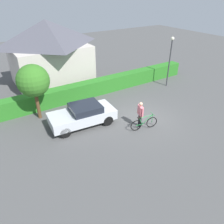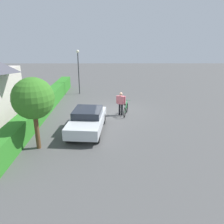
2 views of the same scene
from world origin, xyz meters
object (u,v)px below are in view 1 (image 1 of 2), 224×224
(bicycle, at_px, (144,123))
(street_lamp, at_px, (170,55))
(parked_car_near, at_px, (83,114))
(tree_kerbside, at_px, (33,81))
(person_rider, at_px, (140,113))

(bicycle, distance_m, street_lamp, 7.67)
(parked_car_near, bearing_deg, tree_kerbside, 132.43)
(bicycle, xyz_separation_m, person_rider, (-0.04, 0.36, 0.58))
(parked_car_near, height_order, tree_kerbside, tree_kerbside)
(parked_car_near, relative_size, bicycle, 2.39)
(street_lamp, bearing_deg, parked_car_near, -169.37)
(person_rider, height_order, tree_kerbside, tree_kerbside)
(bicycle, relative_size, person_rider, 1.04)
(street_lamp, height_order, tree_kerbside, street_lamp)
(parked_car_near, xyz_separation_m, bicycle, (2.87, -2.45, -0.31))
(bicycle, bearing_deg, parked_car_near, 139.47)
(parked_car_near, height_order, bicycle, parked_car_near)
(bicycle, bearing_deg, person_rider, 96.78)
(parked_car_near, distance_m, street_lamp, 9.28)
(parked_car_near, xyz_separation_m, person_rider, (2.83, -2.09, 0.27))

